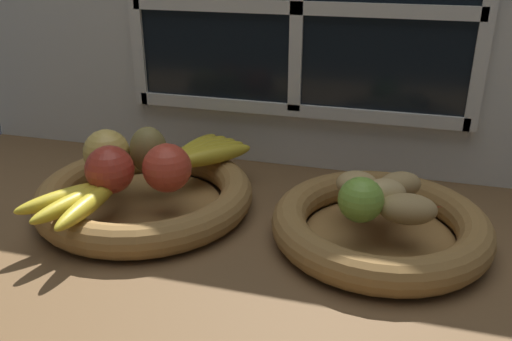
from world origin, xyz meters
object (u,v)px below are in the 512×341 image
Objects in this scene: potato_back at (399,185)px; lime_near at (361,200)px; apple_red_right at (167,168)px; pear_brown at (149,151)px; banana_bunch_back at (203,153)px; potato_oblong at (357,185)px; fruit_bowl_left at (145,195)px; fruit_bowl_right at (380,226)px; chili_pepper at (396,209)px; apple_golden_left at (107,152)px; potato_large at (383,195)px; banana_bunch_front at (79,200)px; potato_small at (407,210)px; apple_red_front at (110,170)px.

potato_back is 1.10× the size of lime_near.
apple_red_right is 30.47cm from lime_near.
pear_brown reaches higher than banana_bunch_back.
pear_brown is 1.24× the size of potato_oblong.
potato_back is at bearing 6.83° from fruit_bowl_left.
apple_red_right is 36.37cm from potato_back.
potato_oblong is 1.02× the size of lime_near.
apple_red_right is at bearing -175.64° from fruit_bowl_right.
chili_pepper is at bearing -35.17° from potato_oblong.
banana_bunch_back reaches higher than fruit_bowl_right.
lime_near is at bearing -6.93° from apple_golden_left.
potato_large is 1.06× the size of lime_near.
banana_bunch_back reaches higher than fruit_bowl_left.
apple_golden_left is 1.19× the size of lime_near.
potato_large is at bearing 56.31° from lime_near.
potato_large is (43.54, 11.76, 1.04)cm from banana_bunch_front.
apple_red_right is 1.19× the size of lime_near.
potato_back reaches higher than chili_pepper.
lime_near is at bearing -118.98° from potato_back.
potato_oblong is (28.41, -7.48, 0.50)cm from banana_bunch_back.
chili_pepper is at bearing -29.43° from potato_large.
chili_pepper is (35.40, 1.36, -2.97)cm from apple_red_right.
potato_small reaches higher than fruit_bowl_right.
banana_bunch_back is at bearing 58.66° from fruit_bowl_left.
apple_red_front reaches higher than fruit_bowl_right.
potato_back is 0.51× the size of chili_pepper.
fruit_bowl_left is 2.10× the size of banana_bunch_back.
fruit_bowl_left is 2.57× the size of chili_pepper.
apple_red_right reaches higher than fruit_bowl_left.
fruit_bowl_left is 5.08× the size of potato_back.
fruit_bowl_left is 38.92cm from fruit_bowl_right.
potato_oblong is at bearing 142.13° from fruit_bowl_right.
potato_large is at bearing -37.87° from potato_oblong.
pear_brown is 10.51cm from banana_bunch_back.
banana_bunch_front is at bearing -164.88° from fruit_bowl_right.
lime_near is (-6.48, -0.76, 1.10)cm from potato_small.
potato_oblong and potato_back have the same top height.
apple_red_right reaches higher than potato_back.
banana_bunch_back is at bearing 140.19° from chili_pepper.
pear_brown reaches higher than potato_back.
fruit_bowl_left is 13.32cm from banana_bunch_front.
apple_red_right is 13.06cm from apple_golden_left.
fruit_bowl_right is at bearing 56.31° from lime_near.
pear_brown is at bearing 16.67° from apple_golden_left.
potato_oblong is (37.68, 8.62, -1.79)cm from apple_red_front.
potato_small is at bearing -5.16° from apple_golden_left.
banana_bunch_front reaches higher than fruit_bowl_right.
potato_back is (2.24, 4.93, 4.88)cm from fruit_bowl_right.
potato_back is at bearing 15.95° from potato_oblong.
apple_red_right is 0.94× the size of pear_brown.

